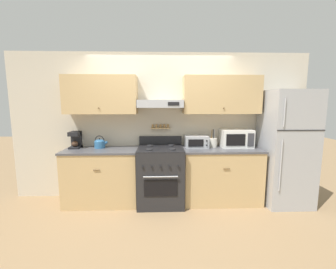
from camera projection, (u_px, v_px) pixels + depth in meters
name	position (u px, v px, depth m)	size (l,w,h in m)	color
ground_plane	(161.00, 210.00, 3.56)	(16.00, 16.00, 0.00)	#937551
wall_back	(161.00, 116.00, 3.94)	(5.20, 0.46, 2.55)	beige
counter_left	(102.00, 176.00, 3.78)	(1.21, 0.63, 0.93)	tan
counter_right	(221.00, 175.00, 3.85)	(1.31, 0.63, 0.93)	tan
stove_range	(160.00, 175.00, 3.77)	(0.75, 0.72, 1.10)	#232326
refrigerator	(285.00, 148.00, 3.74)	(0.73, 0.76, 1.89)	#ADAFB5
tea_kettle	(100.00, 143.00, 3.82)	(0.23, 0.18, 0.21)	teal
coffee_maker	(75.00, 139.00, 3.82)	(0.17, 0.22, 0.28)	black
microwave	(236.00, 138.00, 3.90)	(0.53, 0.38, 0.31)	white
utensil_crock	(213.00, 142.00, 3.88)	(0.14, 0.14, 0.31)	silver
toaster_oven	(196.00, 141.00, 3.87)	(0.39, 0.30, 0.20)	#ADAFB5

